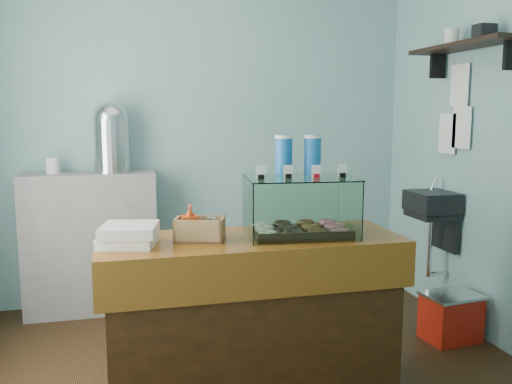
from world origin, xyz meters
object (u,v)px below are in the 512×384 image
object	(u,v)px
coffee_urn	(111,135)
red_cooler	(451,317)
display_case	(299,201)
counter	(251,317)

from	to	relation	value
coffee_urn	red_cooler	world-z (taller)	coffee_urn
display_case	coffee_urn	size ratio (longest dim) A/B	1.13
counter	coffee_urn	size ratio (longest dim) A/B	2.95
coffee_urn	red_cooler	size ratio (longest dim) A/B	1.36
display_case	red_cooler	size ratio (longest dim) A/B	1.54
counter	display_case	bearing A→B (deg)	7.82
counter	coffee_urn	xyz separation A→B (m)	(-0.72, 1.57, 0.93)
counter	display_case	size ratio (longest dim) A/B	2.60
coffee_urn	display_case	bearing A→B (deg)	-57.03
counter	red_cooler	size ratio (longest dim) A/B	4.01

